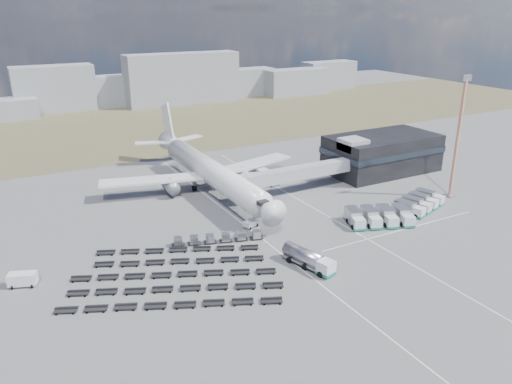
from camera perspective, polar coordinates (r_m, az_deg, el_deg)
ground at (r=97.10m, az=2.32°, el=-5.57°), size 420.00×420.00×0.00m
grass_strip at (r=194.83m, az=-14.66°, el=7.08°), size 420.00×90.00×0.01m
lane_markings at (r=104.25m, az=6.09°, el=-3.79°), size 47.12×110.00×0.01m
terminal at (r=140.66m, az=14.16°, el=4.38°), size 30.40×16.40×11.00m
jet_bridge at (r=119.13m, az=3.88°, el=2.01°), size 30.30×3.80×7.05m
airliner at (r=122.04m, az=-5.48°, el=2.52°), size 51.59×64.53×17.62m
skyline at (r=233.92m, az=-17.01°, el=11.02°), size 288.49×26.11×23.02m
fuel_tanker at (r=87.30m, az=6.02°, el=-7.61°), size 5.15×10.55×3.31m
pushback_tug at (r=102.52m, az=-0.60°, el=-3.66°), size 3.54×2.76×1.42m
utility_van at (r=89.95m, az=-25.12°, el=-9.06°), size 4.74×3.40×2.31m
catering_truck at (r=127.73m, az=1.36°, el=1.68°), size 3.83×7.09×3.09m
service_trucks_near at (r=106.97m, az=13.88°, el=-2.74°), size 14.67×11.27×2.89m
service_trucks_far at (r=117.46m, az=18.20°, el=-1.15°), size 13.33×9.88×2.64m
uld_row at (r=96.12m, az=-4.39°, el=-5.27°), size 17.25×6.62×1.60m
baggage_dollies at (r=85.61m, az=-9.29°, el=-9.34°), size 38.23×31.73×0.79m
floodlight_mast at (r=124.25m, az=22.08°, el=5.76°), size 2.65×2.20×28.53m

